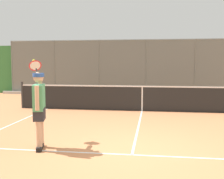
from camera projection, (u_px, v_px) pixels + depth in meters
ground_plane at (133, 151)px, 5.91m from camera, size 60.00×60.00×0.00m
court_line_markings at (131, 159)px, 5.41m from camera, size 7.57×9.52×0.01m
fence_backdrop at (146, 70)px, 16.27m from camera, size 18.74×1.37×3.10m
tennis_net at (142, 98)px, 10.76m from camera, size 9.73×0.09×1.07m
tennis_player at (39, 105)px, 5.99m from camera, size 0.73×1.26×1.92m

